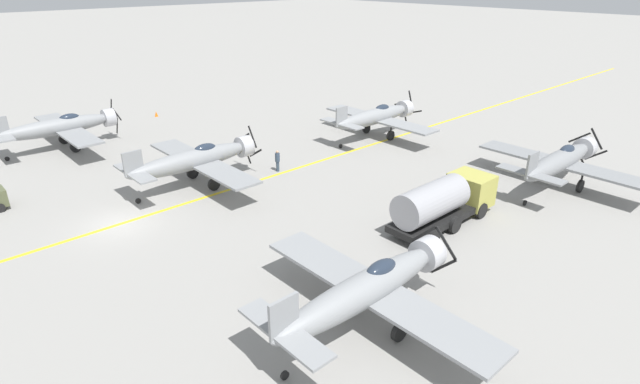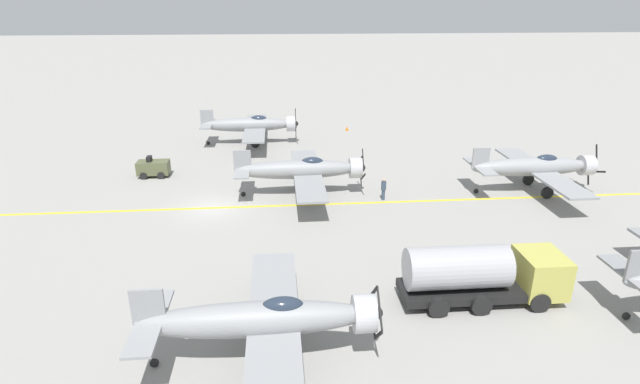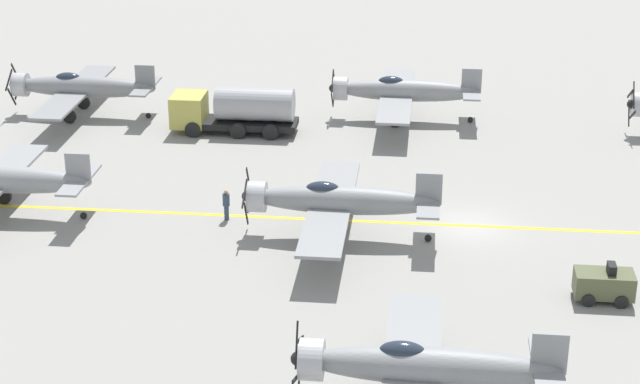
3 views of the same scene
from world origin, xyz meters
The scene contains 9 objects.
ground_plane centered at (0.00, 0.00, 0.00)m, with size 400.00×400.00×0.00m, color gray.
taxiway_stripe centered at (0.00, 0.00, 0.00)m, with size 0.30×160.00×0.01m, color yellow.
airplane_mid_center centered at (-2.12, 6.66, 2.01)m, with size 12.00×9.98×3.65m.
airplane_far_right centered at (15.33, 25.45, 2.01)m, with size 12.00×9.98×3.65m.
airplane_mid_right centered at (16.73, 4.11, 2.01)m, with size 12.00×9.98×3.65m.
airplane_mid_left centered at (-17.19, 2.21, 2.01)m, with size 12.00×9.98×3.67m.
fuel_tanker centered at (13.16, 14.67, 1.51)m, with size 2.68×8.00×2.98m.
tow_tractor centered at (-7.46, -5.73, 0.79)m, with size 1.57×2.60×1.79m.
ground_crew_walking centered at (-0.53, 12.61, 0.92)m, with size 0.37×0.37×1.68m.
Camera 3 is at (-50.79, 2.38, 22.73)m, focal length 60.00 mm.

